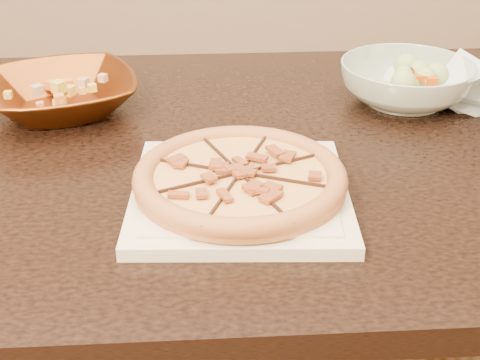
{
  "coord_description": "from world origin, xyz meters",
  "views": [
    {
      "loc": [
        0.06,
        -1.02,
        1.21
      ],
      "look_at": [
        0.06,
        -0.24,
        0.78
      ],
      "focal_mm": 50.0,
      "sensor_mm": 36.0,
      "label": 1
    }
  ],
  "objects": [
    {
      "name": "pizza",
      "position": [
        0.06,
        -0.24,
        0.78
      ],
      "size": [
        0.29,
        0.29,
        0.03
      ],
      "color": "#AB653D",
      "rests_on": "plate"
    },
    {
      "name": "dining_table",
      "position": [
        -0.04,
        -0.07,
        0.65
      ],
      "size": [
        1.45,
        0.98,
        0.75
      ],
      "color": "black",
      "rests_on": "floor"
    },
    {
      "name": "bronze_bowl",
      "position": [
        -0.25,
        0.06,
        0.78
      ],
      "size": [
        0.33,
        0.33,
        0.06
      ],
      "primitive_type": "imported",
      "rotation": [
        0.0,
        0.0,
        0.37
      ],
      "color": "brown",
      "rests_on": "dining_table"
    },
    {
      "name": "plate",
      "position": [
        0.06,
        -0.24,
        0.76
      ],
      "size": [
        0.29,
        0.29,
        0.02
      ],
      "color": "silver",
      "rests_on": "dining_table"
    },
    {
      "name": "salad",
      "position": [
        0.35,
        0.1,
        0.84
      ],
      "size": [
        0.1,
        0.11,
        0.04
      ],
      "color": "#9FB960",
      "rests_on": "salad_bowl"
    },
    {
      "name": "mixed_dish",
      "position": [
        -0.25,
        0.06,
        0.83
      ],
      "size": [
        0.11,
        0.12,
        0.03
      ],
      "color": "tan",
      "rests_on": "bronze_bowl"
    },
    {
      "name": "cling_film",
      "position": [
        0.48,
        0.07,
        0.78
      ],
      "size": [
        0.18,
        0.16,
        0.05
      ],
      "primitive_type": null,
      "rotation": [
        0.0,
        0.0,
        0.28
      ],
      "color": "silver",
      "rests_on": "dining_table"
    },
    {
      "name": "salad_bowl",
      "position": [
        0.36,
        0.1,
        0.79
      ],
      "size": [
        0.29,
        0.29,
        0.07
      ],
      "primitive_type": "imported",
      "rotation": [
        0.0,
        0.0,
        -0.29
      ],
      "color": "#B5CABD",
      "rests_on": "dining_table"
    }
  ]
}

